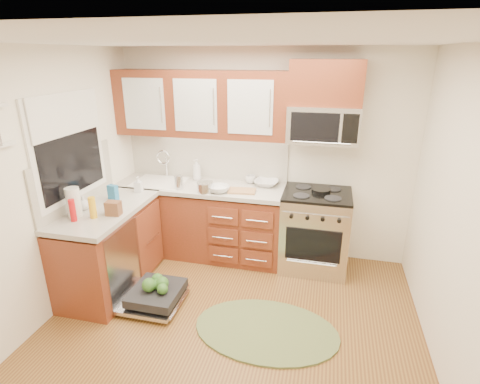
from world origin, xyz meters
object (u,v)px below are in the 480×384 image
(stock_pot, at_px, (205,187))
(cutting_board, at_px, (242,191))
(upper_cabinets, at_px, (201,104))
(sink, at_px, (160,192))
(range, at_px, (315,231))
(paper_towel_roll, at_px, (74,202))
(microwave, at_px, (323,124))
(dishwasher, at_px, (153,296))
(skillet, at_px, (321,190))
(rug, at_px, (266,330))
(bowl_b, at_px, (219,189))
(cup, at_px, (251,179))
(bowl_a, at_px, (266,183))

(stock_pot, bearing_deg, cutting_board, 14.14)
(upper_cabinets, bearing_deg, cutting_board, -24.40)
(upper_cabinets, xyz_separation_m, sink, (-0.52, -0.16, -1.07))
(range, distance_m, paper_towel_roll, 2.63)
(microwave, xyz_separation_m, paper_towel_roll, (-2.28, -1.28, -0.63))
(microwave, height_order, stock_pot, microwave)
(upper_cabinets, distance_m, dishwasher, 2.19)
(paper_towel_roll, bearing_deg, upper_cabinets, 56.11)
(sink, bearing_deg, cutting_board, -5.11)
(microwave, relative_size, skillet, 3.53)
(sink, xyz_separation_m, rug, (1.58, -1.25, -0.79))
(sink, relative_size, skillet, 2.88)
(dishwasher, distance_m, skillet, 2.14)
(microwave, height_order, skillet, microwave)
(rug, bearing_deg, range, 74.53)
(sink, relative_size, bowl_b, 2.56)
(rug, bearing_deg, cutting_board, 113.61)
(stock_pot, bearing_deg, upper_cabinets, 112.00)
(range, height_order, paper_towel_roll, paper_towel_roll)
(stock_pot, bearing_deg, cup, 44.28)
(microwave, bearing_deg, sink, -176.15)
(paper_towel_roll, bearing_deg, dishwasher, 2.15)
(upper_cabinets, relative_size, rug, 1.53)
(range, relative_size, microwave, 1.25)
(sink, bearing_deg, microwave, 3.85)
(upper_cabinets, distance_m, skillet, 1.71)
(microwave, distance_m, bowl_b, 1.36)
(rug, height_order, cutting_board, cutting_board)
(bowl_a, bearing_deg, cutting_board, -130.64)
(rug, height_order, paper_towel_roll, paper_towel_roll)
(upper_cabinets, relative_size, stock_pot, 10.61)
(range, distance_m, skillet, 0.50)
(microwave, height_order, cutting_board, microwave)
(sink, distance_m, bowl_b, 0.86)
(range, xyz_separation_m, stock_pot, (-1.26, -0.21, 0.51))
(sink, distance_m, rug, 2.16)
(bowl_a, height_order, cup, cup)
(range, xyz_separation_m, bowl_a, (-0.61, 0.17, 0.48))
(microwave, relative_size, bowl_b, 3.13)
(stock_pot, height_order, bowl_b, stock_pot)
(cup, bearing_deg, cutting_board, -95.26)
(microwave, xyz_separation_m, rug, (-0.35, -1.38, -1.69))
(stock_pot, bearing_deg, microwave, 14.66)
(sink, distance_m, cup, 1.15)
(bowl_b, bearing_deg, microwave, 15.16)
(bowl_a, bearing_deg, skillet, -12.51)
(upper_cabinets, bearing_deg, dishwasher, -96.04)
(rug, relative_size, stock_pot, 6.96)
(microwave, relative_size, sink, 1.23)
(microwave, height_order, bowl_b, microwave)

